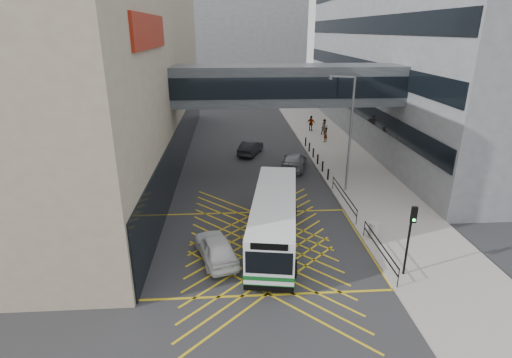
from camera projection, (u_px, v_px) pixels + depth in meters
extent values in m
plane|color=#333335|center=(261.00, 246.00, 22.79)|extent=(120.00, 120.00, 0.00)
cube|color=tan|center=(35.00, 75.00, 33.83)|extent=(24.00, 42.00, 16.00)
cube|color=black|center=(183.00, 141.00, 36.67)|extent=(0.10, 41.50, 4.00)
cube|color=maroon|center=(150.00, 31.00, 22.12)|extent=(0.18, 9.00, 1.80)
cube|color=gray|center=(465.00, 45.00, 43.16)|extent=(24.00, 44.00, 20.00)
cube|color=black|center=(351.00, 102.00, 44.53)|extent=(0.10, 43.50, 1.60)
cube|color=black|center=(354.00, 65.00, 43.13)|extent=(0.10, 43.50, 1.60)
cube|color=black|center=(357.00, 25.00, 41.73)|extent=(0.10, 43.50, 1.60)
cube|color=gray|center=(226.00, 44.00, 75.56)|extent=(28.00, 16.00, 18.00)
cube|color=#42474C|center=(287.00, 85.00, 31.55)|extent=(20.00, 4.00, 3.00)
cube|color=black|center=(291.00, 88.00, 29.66)|extent=(19.50, 0.06, 1.60)
cube|color=black|center=(284.00, 82.00, 33.43)|extent=(19.50, 0.06, 1.60)
cube|color=#A7A299|center=(344.00, 161.00, 37.32)|extent=(6.00, 54.00, 0.16)
cube|color=gold|center=(261.00, 246.00, 22.78)|extent=(12.00, 9.00, 0.01)
cube|color=silver|center=(274.00, 218.00, 22.66)|extent=(3.89, 10.46, 2.51)
cube|color=#10521E|center=(274.00, 235.00, 23.05)|extent=(3.93, 10.50, 0.32)
cube|color=#10521E|center=(274.00, 227.00, 22.87)|extent=(3.95, 10.50, 0.20)
cube|color=black|center=(275.00, 208.00, 23.07)|extent=(3.74, 9.18, 0.98)
cube|color=black|center=(269.00, 263.00, 17.83)|extent=(2.12, 0.41, 1.11)
cube|color=black|center=(269.00, 247.00, 17.52)|extent=(1.66, 0.32, 0.33)
cube|color=silver|center=(275.00, 197.00, 22.22)|extent=(3.86, 10.36, 0.09)
cube|color=black|center=(269.00, 288.00, 18.29)|extent=(2.31, 0.45, 0.28)
cube|color=black|center=(278.00, 200.00, 27.82)|extent=(2.31, 0.45, 0.28)
cylinder|color=black|center=(247.00, 266.00, 20.03)|extent=(0.40, 0.96, 0.93)
cylinder|color=black|center=(294.00, 268.00, 19.83)|extent=(0.40, 0.96, 0.93)
cylinder|color=black|center=(258.00, 212.00, 25.92)|extent=(0.40, 0.96, 0.93)
cylinder|color=black|center=(294.00, 214.00, 25.72)|extent=(0.40, 0.96, 0.93)
imported|color=white|center=(216.00, 247.00, 21.24)|extent=(3.06, 4.85, 1.44)
imported|color=black|center=(251.00, 148.00, 39.31)|extent=(3.15, 4.64, 1.35)
imported|color=gray|center=(294.00, 161.00, 35.21)|extent=(3.23, 5.16, 1.49)
cylinder|color=black|center=(407.00, 246.00, 19.38)|extent=(0.12, 0.12, 3.17)
cube|color=black|center=(414.00, 215.00, 18.57)|extent=(0.27, 0.19, 0.79)
sphere|color=#19E533|center=(414.00, 220.00, 18.56)|extent=(0.16, 0.16, 0.15)
cylinder|color=slate|center=(350.00, 136.00, 28.93)|extent=(0.22, 0.22, 8.38)
cube|color=slate|center=(343.00, 77.00, 27.69)|extent=(1.60, 0.70, 0.10)
cylinder|color=slate|center=(331.00, 77.00, 27.96)|extent=(0.38, 0.38, 0.26)
cylinder|color=#ADA89E|center=(374.00, 230.00, 23.22)|extent=(0.56, 0.56, 0.96)
cube|color=black|center=(380.00, 243.00, 20.90)|extent=(0.05, 5.00, 0.05)
cube|color=black|center=(380.00, 250.00, 21.04)|extent=(0.05, 5.00, 0.05)
cube|color=black|center=(344.00, 192.00, 27.44)|extent=(0.05, 6.00, 0.05)
cube|color=black|center=(344.00, 197.00, 27.58)|extent=(0.05, 6.00, 0.05)
cylinder|color=black|center=(398.00, 278.00, 18.73)|extent=(0.04, 0.04, 1.00)
cylinder|color=black|center=(364.00, 228.00, 23.40)|extent=(0.04, 0.04, 1.00)
cylinder|color=black|center=(357.00, 217.00, 24.80)|extent=(0.04, 0.04, 1.00)
cylinder|color=black|center=(333.00, 183.00, 30.40)|extent=(0.04, 0.04, 1.00)
cylinder|color=black|center=(328.00, 174.00, 32.30)|extent=(0.14, 0.14, 0.90)
cylinder|color=black|center=(323.00, 166.00, 34.17)|extent=(0.14, 0.14, 0.90)
cylinder|color=black|center=(318.00, 159.00, 36.03)|extent=(0.14, 0.14, 0.90)
cylinder|color=black|center=(313.00, 153.00, 37.90)|extent=(0.14, 0.14, 0.90)
cylinder|color=black|center=(309.00, 147.00, 39.77)|extent=(0.14, 0.14, 0.90)
cylinder|color=black|center=(306.00, 142.00, 41.64)|extent=(0.14, 0.14, 0.90)
imported|color=gray|center=(325.00, 135.00, 43.12)|extent=(0.77, 0.76, 1.59)
imported|color=gray|center=(325.00, 127.00, 46.02)|extent=(1.01, 0.81, 1.80)
imported|color=gray|center=(311.00, 123.00, 47.76)|extent=(1.17, 1.01, 1.80)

